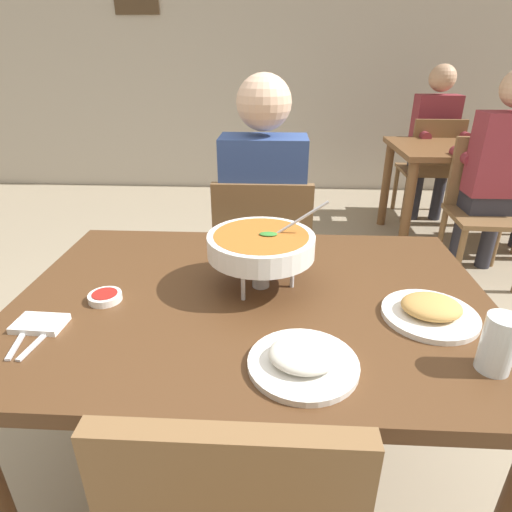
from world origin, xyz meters
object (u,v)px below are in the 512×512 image
Objects in this scene: patron_bg_right at (434,135)px; chair_diner_main at (263,259)px; drink_glass at (498,347)px; chair_bg_left at (484,201)px; dining_table_main at (253,326)px; dining_table_far at (459,164)px; patron_bg_left at (498,165)px; chair_bg_right at (430,164)px; appetizer_plate at (430,311)px; curry_bowl at (261,245)px; rice_plate at (303,359)px; diner_main at (263,209)px; sauce_dish at (105,297)px.

chair_diner_main is at bearing -124.14° from patron_bg_right.
drink_glass is 0.14× the size of chair_bg_left.
dining_table_main is 2.66m from dining_table_far.
drink_glass reaches higher than dining_table_main.
patron_bg_right is (-0.02, 1.14, 0.00)m from patron_bg_left.
chair_bg_right is 1.07m from patron_bg_left.
chair_diner_main is 1.00× the size of chair_bg_right.
dining_table_main is 1.46× the size of chair_bg_right.
drink_glass is (0.07, -0.19, 0.04)m from appetizer_plate.
patron_bg_right reaches higher than chair_bg_left.
curry_bowl is at bearing 146.72° from drink_glass.
chair_bg_right reaches higher than rice_plate.
appetizer_plate is at bearing -118.89° from patron_bg_left.
patron_bg_left is at bearing -11.52° from chair_bg_left.
patron_bg_left is (1.44, 0.91, 0.00)m from diner_main.
curry_bowl is at bearing 13.71° from sauce_dish.
curry_bowl reaches higher than dining_table_far.
sauce_dish reaches higher than dining_table_main.
diner_main is 10.08× the size of drink_glass.
sauce_dish is 0.10× the size of chair_bg_left.
patron_bg_right reaches higher than sauce_dish.
chair_bg_left is at bearing 57.17° from rice_plate.
curry_bowl is 3.69× the size of sauce_dish.
patron_bg_right is (1.82, 2.88, -0.02)m from sauce_dish.
diner_main is 0.92m from sauce_dish.
chair_bg_right is at bearing 62.96° from curry_bowl.
dining_table_far is at bearing -84.43° from chair_bg_right.
dining_table_far is (1.43, 2.24, -0.03)m from dining_table_main.
chair_bg_right is (1.26, 3.02, -0.27)m from rice_plate.
patron_bg_left is at bearing -88.87° from patron_bg_right.
chair_diner_main is at bearing 118.86° from appetizer_plate.
curry_bowl reaches higher than dining_table_main.
chair_diner_main is at bearing 90.00° from dining_table_main.
drink_glass is at bearing -109.74° from dining_table_far.
diner_main and patron_bg_left have the same top height.
chair_diner_main is 2.08m from dining_table_far.
dining_table_main is 10.12× the size of drink_glass.
drink_glass is at bearing -13.93° from sauce_dish.
curry_bowl is at bearing -88.39° from chair_diner_main.
chair_diner_main is 1.19m from drink_glass.
chair_diner_main is at bearing -124.89° from chair_bg_right.
dining_table_main is at bearing 112.92° from rice_plate.
curry_bowl is 0.47m from appetizer_plate.
chair_bg_right is 0.69× the size of patron_bg_right.
chair_diner_main is 1.73m from patron_bg_left.
chair_bg_left is (1.39, 1.64, -0.38)m from curry_bowl.
appetizer_plate is at bearing 31.98° from rice_plate.
rice_plate is (0.13, -0.30, 0.13)m from dining_table_main.
dining_table_main is 3.16m from patron_bg_right.
drink_glass reaches higher than appetizer_plate.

